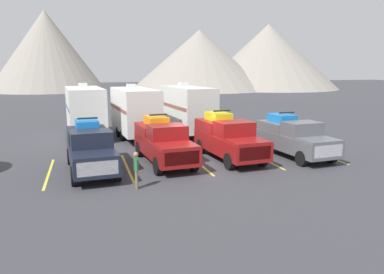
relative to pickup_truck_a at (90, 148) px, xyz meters
name	(u,v)px	position (x,y,z in m)	size (l,w,h in m)	color
ground_plane	(198,162)	(5.51, 0.06, -1.16)	(240.00, 240.00, 0.00)	#38383D
pickup_truck_a	(90,148)	(0.00, 0.00, 0.00)	(2.46, 5.78, 2.55)	black
pickup_truck_b	(163,141)	(3.75, 0.63, 0.00)	(2.46, 5.93, 2.51)	maroon
pickup_truck_c	(228,137)	(7.38, 0.47, 0.04)	(2.50, 5.72, 2.64)	maroon
pickup_truck_d	(294,137)	(11.24, -0.02, -0.04)	(2.51, 5.53, 2.46)	#595B60
lot_stripe_a	(49,173)	(-1.98, 0.14, -1.16)	(0.12, 5.50, 0.01)	gold
lot_stripe_b	(127,167)	(1.76, 0.14, -1.16)	(0.12, 5.50, 0.01)	gold
lot_stripe_c	(197,162)	(5.51, 0.14, -1.16)	(0.12, 5.50, 0.01)	gold
lot_stripe_d	(260,157)	(9.26, 0.14, -1.16)	(0.12, 5.50, 0.01)	gold
lot_stripe_e	(317,153)	(13.00, 0.14, -1.16)	(0.12, 5.50, 0.01)	gold
camper_trailer_a	(85,110)	(-0.17, 9.26, 0.89)	(2.87, 7.38, 3.91)	white
camper_trailer_b	(135,110)	(3.26, 8.18, 0.86)	(2.93, 7.90, 3.85)	white
camper_trailer_c	(188,108)	(7.20, 8.17, 0.90)	(2.84, 7.55, 3.93)	silver
person_b	(136,168)	(1.77, -3.39, -0.25)	(0.22, 0.35, 1.58)	#726047
mountain_ridge	(62,54)	(-4.47, 68.03, 6.90)	(134.95, 40.42, 17.59)	gray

